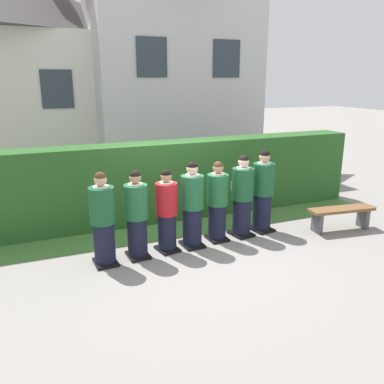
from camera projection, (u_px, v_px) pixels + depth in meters
ground_plane at (192, 245)px, 7.61m from camera, size 60.00×60.00×0.00m
student_front_row_0 at (103, 221)px, 6.64m from camera, size 0.42×0.52×1.61m
student_front_row_1 at (137, 217)px, 6.92m from camera, size 0.41×0.51×1.57m
student_in_red_blazer at (167, 213)px, 7.18m from camera, size 0.42×0.49×1.52m
student_front_row_3 at (192, 207)px, 7.37m from camera, size 0.42×0.48×1.62m
student_front_row_4 at (217, 203)px, 7.68m from camera, size 0.41×0.50×1.56m
student_front_row_5 at (242, 198)px, 7.89m from camera, size 0.45×0.55×1.64m
student_front_row_6 at (263, 193)px, 8.14m from camera, size 0.45×0.53×1.69m
hedge at (163, 181)px, 8.86m from camera, size 9.44×0.70×1.73m
school_building_main at (1, 70)px, 12.53m from camera, size 7.01×3.65×6.41m
school_building_annex at (173, 54)px, 13.05m from camera, size 5.58×3.18×7.42m
wooden_bench at (341, 214)px, 8.28m from camera, size 1.43×0.53×0.48m
lawn_strip at (176, 229)px, 8.38m from camera, size 9.44×0.90×0.01m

